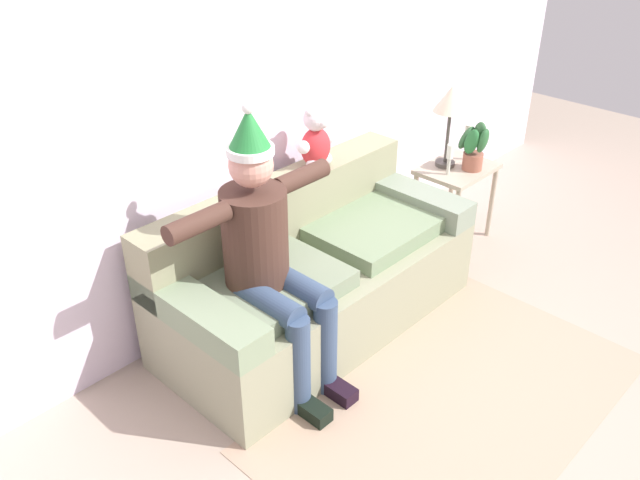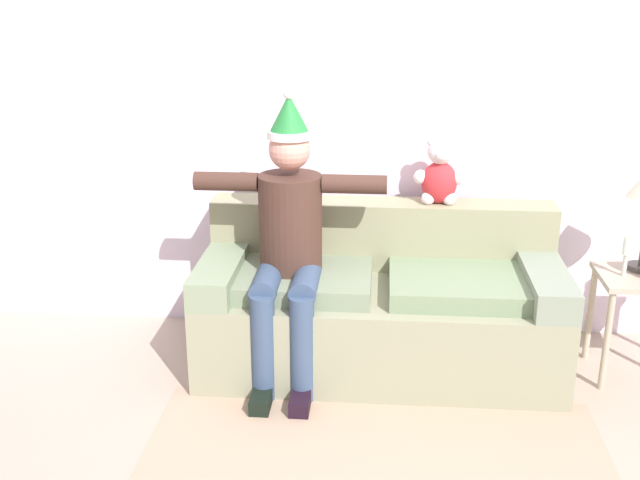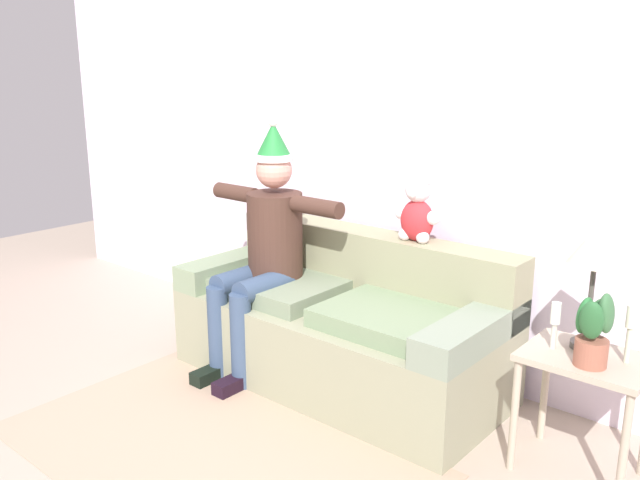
{
  "view_description": "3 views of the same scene",
  "coord_description": "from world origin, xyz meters",
  "px_view_note": "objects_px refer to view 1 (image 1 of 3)",
  "views": [
    {
      "loc": [
        -2.39,
        -1.31,
        2.56
      ],
      "look_at": [
        -0.17,
        0.8,
        0.74
      ],
      "focal_mm": 37.64,
      "sensor_mm": 36.0,
      "label": 1
    },
    {
      "loc": [
        0.0,
        -2.98,
        2.1
      ],
      "look_at": [
        -0.32,
        0.84,
        0.78
      ],
      "focal_mm": 43.65,
      "sensor_mm": 36.0,
      "label": 2
    },
    {
      "loc": [
        2.3,
        -1.89,
        1.84
      ],
      "look_at": [
        -0.13,
        0.96,
        0.86
      ],
      "focal_mm": 37.32,
      "sensor_mm": 36.0,
      "label": 3
    }
  ],
  "objects_px": {
    "couch": "(313,274)",
    "teddy_bear": "(316,139)",
    "person_seated": "(268,251)",
    "candle_tall": "(450,156)",
    "candle_short": "(467,137)",
    "potted_plant": "(474,147)",
    "side_table": "(456,180)",
    "table_lamp": "(451,103)"
  },
  "relations": [
    {
      "from": "couch",
      "to": "teddy_bear",
      "type": "bearing_deg",
      "value": 40.9
    },
    {
      "from": "person_seated",
      "to": "candle_tall",
      "type": "bearing_deg",
      "value": 3.2
    },
    {
      "from": "candle_short",
      "to": "teddy_bear",
      "type": "bearing_deg",
      "value": 167.63
    },
    {
      "from": "potted_plant",
      "to": "side_table",
      "type": "bearing_deg",
      "value": 115.11
    },
    {
      "from": "teddy_bear",
      "to": "table_lamp",
      "type": "xyz_separation_m",
      "value": [
        1.08,
        -0.24,
        0.01
      ]
    },
    {
      "from": "teddy_bear",
      "to": "side_table",
      "type": "bearing_deg",
      "value": -15.91
    },
    {
      "from": "potted_plant",
      "to": "candle_short",
      "type": "distance_m",
      "value": 0.17
    },
    {
      "from": "side_table",
      "to": "candle_short",
      "type": "height_order",
      "value": "candle_short"
    },
    {
      "from": "candle_short",
      "to": "side_table",
      "type": "bearing_deg",
      "value": -165.25
    },
    {
      "from": "potted_plant",
      "to": "table_lamp",
      "type": "bearing_deg",
      "value": 115.03
    },
    {
      "from": "person_seated",
      "to": "candle_short",
      "type": "xyz_separation_m",
      "value": [
        2.07,
        0.16,
        -0.04
      ]
    },
    {
      "from": "teddy_bear",
      "to": "couch",
      "type": "bearing_deg",
      "value": -139.1
    },
    {
      "from": "person_seated",
      "to": "potted_plant",
      "type": "bearing_deg",
      "value": 0.88
    },
    {
      "from": "candle_tall",
      "to": "side_table",
      "type": "bearing_deg",
      "value": 7.5
    },
    {
      "from": "potted_plant",
      "to": "candle_short",
      "type": "bearing_deg",
      "value": 49.38
    },
    {
      "from": "person_seated",
      "to": "teddy_bear",
      "type": "relative_size",
      "value": 4.07
    },
    {
      "from": "couch",
      "to": "person_seated",
      "type": "height_order",
      "value": "person_seated"
    },
    {
      "from": "person_seated",
      "to": "potted_plant",
      "type": "xyz_separation_m",
      "value": [
        1.96,
        0.03,
        -0.04
      ]
    },
    {
      "from": "person_seated",
      "to": "potted_plant",
      "type": "distance_m",
      "value": 1.96
    },
    {
      "from": "person_seated",
      "to": "teddy_bear",
      "type": "xyz_separation_m",
      "value": [
        0.8,
        0.44,
        0.24
      ]
    },
    {
      "from": "candle_short",
      "to": "table_lamp",
      "type": "bearing_deg",
      "value": 167.35
    },
    {
      "from": "side_table",
      "to": "candle_tall",
      "type": "relative_size",
      "value": 2.65
    },
    {
      "from": "couch",
      "to": "side_table",
      "type": "xyz_separation_m",
      "value": [
        1.43,
        -0.04,
        0.14
      ]
    },
    {
      "from": "side_table",
      "to": "candle_tall",
      "type": "xyz_separation_m",
      "value": [
        -0.15,
        -0.02,
        0.24
      ]
    },
    {
      "from": "candle_tall",
      "to": "potted_plant",
      "type": "bearing_deg",
      "value": -19.54
    },
    {
      "from": "potted_plant",
      "to": "couch",
      "type": "bearing_deg",
      "value": 174.82
    },
    {
      "from": "table_lamp",
      "to": "candle_tall",
      "type": "xyz_separation_m",
      "value": [
        -0.11,
        -0.1,
        -0.32
      ]
    },
    {
      "from": "couch",
      "to": "person_seated",
      "type": "relative_size",
      "value": 1.26
    },
    {
      "from": "couch",
      "to": "teddy_bear",
      "type": "height_order",
      "value": "teddy_bear"
    },
    {
      "from": "side_table",
      "to": "table_lamp",
      "type": "distance_m",
      "value": 0.57
    },
    {
      "from": "table_lamp",
      "to": "candle_tall",
      "type": "height_order",
      "value": "table_lamp"
    },
    {
      "from": "couch",
      "to": "candle_tall",
      "type": "height_order",
      "value": "couch"
    },
    {
      "from": "person_seated",
      "to": "table_lamp",
      "type": "height_order",
      "value": "person_seated"
    },
    {
      "from": "teddy_bear",
      "to": "table_lamp",
      "type": "height_order",
      "value": "teddy_bear"
    },
    {
      "from": "person_seated",
      "to": "teddy_bear",
      "type": "distance_m",
      "value": 0.95
    },
    {
      "from": "person_seated",
      "to": "potted_plant",
      "type": "height_order",
      "value": "person_seated"
    },
    {
      "from": "person_seated",
      "to": "table_lamp",
      "type": "bearing_deg",
      "value": 6.12
    },
    {
      "from": "couch",
      "to": "side_table",
      "type": "distance_m",
      "value": 1.44
    },
    {
      "from": "candle_short",
      "to": "potted_plant",
      "type": "bearing_deg",
      "value": -130.62
    },
    {
      "from": "side_table",
      "to": "person_seated",
      "type": "bearing_deg",
      "value": -176.45
    },
    {
      "from": "teddy_bear",
      "to": "side_table",
      "type": "relative_size",
      "value": 0.65
    },
    {
      "from": "potted_plant",
      "to": "candle_tall",
      "type": "distance_m",
      "value": 0.21
    }
  ]
}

